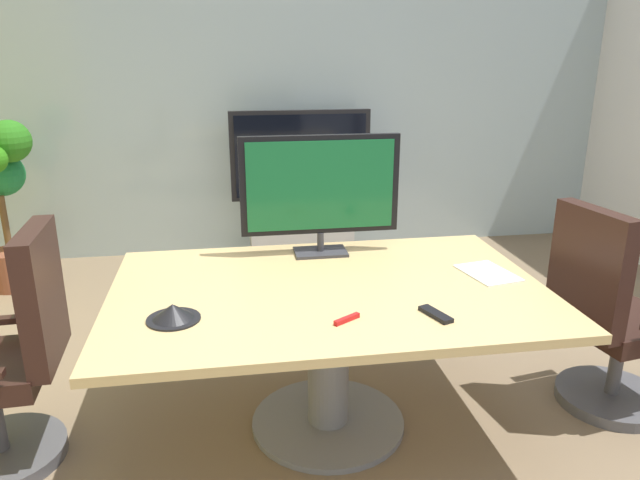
# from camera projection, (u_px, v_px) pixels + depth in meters

# --- Properties ---
(ground_plane) EXTENTS (7.05, 7.05, 0.00)m
(ground_plane) POSITION_uv_depth(u_px,v_px,m) (355.00, 441.00, 2.85)
(ground_plane) COLOR #7A664C
(wall_back_glass_partition) EXTENTS (6.05, 0.10, 2.72)m
(wall_back_glass_partition) POSITION_uv_depth(u_px,v_px,m) (285.00, 100.00, 5.27)
(wall_back_glass_partition) COLOR #9EB2B7
(wall_back_glass_partition) RESTS_ON ground
(conference_table) EXTENTS (2.00, 1.31, 0.74)m
(conference_table) POSITION_uv_depth(u_px,v_px,m) (328.00, 321.00, 2.81)
(conference_table) COLOR tan
(conference_table) RESTS_ON ground
(office_chair_left) EXTENTS (0.61, 0.58, 1.09)m
(office_chair_left) POSITION_uv_depth(u_px,v_px,m) (10.00, 369.00, 2.61)
(office_chair_left) COLOR #4C4C51
(office_chair_left) RESTS_ON ground
(office_chair_right) EXTENTS (0.63, 0.61, 1.09)m
(office_chair_right) POSITION_uv_depth(u_px,v_px,m) (608.00, 327.00, 3.00)
(office_chair_right) COLOR #4C4C51
(office_chair_right) RESTS_ON ground
(tv_monitor) EXTENTS (0.84, 0.18, 0.64)m
(tv_monitor) POSITION_uv_depth(u_px,v_px,m) (320.00, 188.00, 3.10)
(tv_monitor) COLOR #333338
(tv_monitor) RESTS_ON conference_table
(wall_display_unit) EXTENTS (1.20, 0.36, 1.31)m
(wall_display_unit) POSITION_uv_depth(u_px,v_px,m) (301.00, 210.00, 5.23)
(wall_display_unit) COLOR #B7BABC
(wall_display_unit) RESTS_ON ground
(conference_phone) EXTENTS (0.22, 0.22, 0.07)m
(conference_phone) POSITION_uv_depth(u_px,v_px,m) (173.00, 313.00, 2.41)
(conference_phone) COLOR black
(conference_phone) RESTS_ON conference_table
(remote_control) EXTENTS (0.11, 0.18, 0.02)m
(remote_control) POSITION_uv_depth(u_px,v_px,m) (436.00, 314.00, 2.45)
(remote_control) COLOR black
(remote_control) RESTS_ON conference_table
(whiteboard_marker) EXTENTS (0.12, 0.09, 0.02)m
(whiteboard_marker) POSITION_uv_depth(u_px,v_px,m) (347.00, 319.00, 2.40)
(whiteboard_marker) COLOR red
(whiteboard_marker) RESTS_ON conference_table
(paper_notepad) EXTENTS (0.26, 0.34, 0.01)m
(paper_notepad) POSITION_uv_depth(u_px,v_px,m) (488.00, 273.00, 2.91)
(paper_notepad) COLOR white
(paper_notepad) RESTS_ON conference_table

